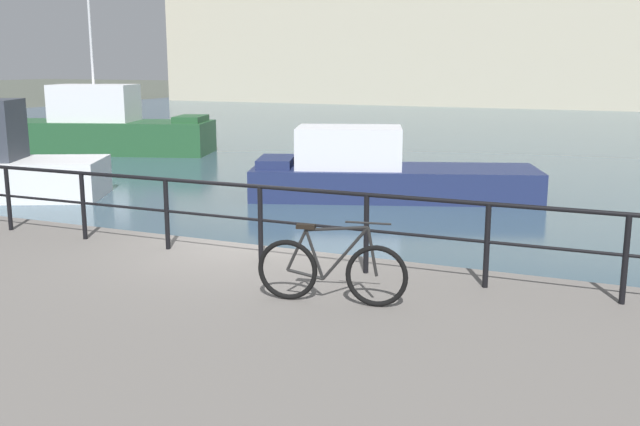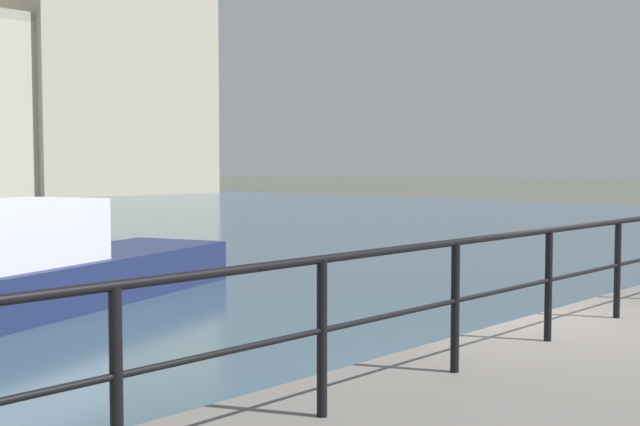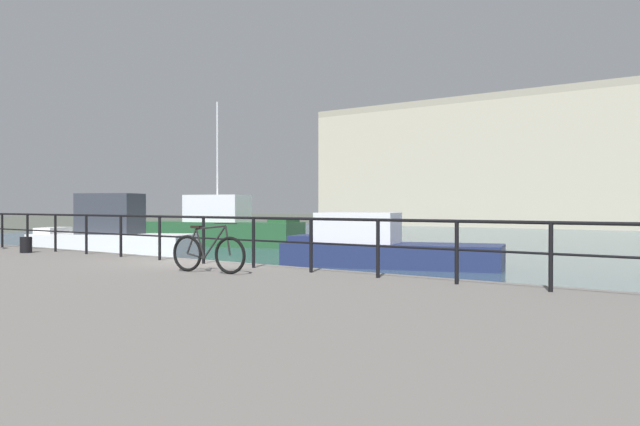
# 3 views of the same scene
# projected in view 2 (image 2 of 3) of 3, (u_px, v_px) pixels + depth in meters

# --- Properties ---
(ground_plane) EXTENTS (240.00, 240.00, 0.00)m
(ground_plane) POSITION_uv_depth(u_px,v_px,m) (525.00, 393.00, 8.92)
(ground_plane) COLOR #4C5147
(moored_harbor_tender) EXTENTS (7.91, 4.68, 1.90)m
(moored_harbor_tender) POSITION_uv_depth(u_px,v_px,m) (48.00, 268.00, 14.22)
(moored_harbor_tender) COLOR navy
(moored_harbor_tender) RESTS_ON water_basin
(quay_railing) EXTENTS (23.59, 0.07, 1.08)m
(quay_railing) POSITION_uv_depth(u_px,v_px,m) (586.00, 257.00, 8.19)
(quay_railing) COLOR black
(quay_railing) RESTS_ON quay_promenade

